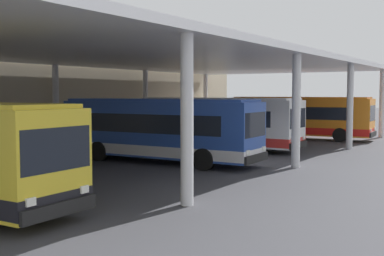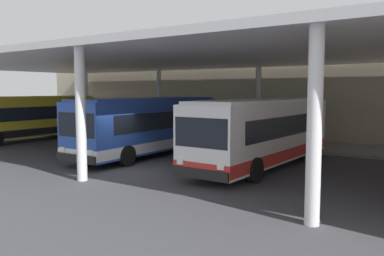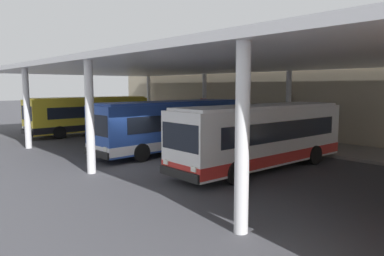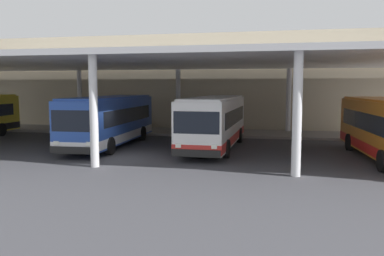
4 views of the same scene
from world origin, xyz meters
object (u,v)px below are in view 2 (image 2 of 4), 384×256
Objects in this scene: bus_nearest_bay at (28,117)px; trash_bin at (181,128)px; bus_middle_bay at (263,132)px; bench_waiting at (209,130)px; bus_second_bay at (149,125)px; banner_sign at (164,111)px.

bus_nearest_bay reaches higher than trash_bin.
bus_nearest_bay is 1.00× the size of bus_middle_bay.
trash_bin is at bearing -179.45° from bench_waiting.
bus_second_bay is 3.32× the size of banner_sign.
banner_sign is (-3.52, -0.88, 1.32)m from bench_waiting.
bus_nearest_bay and bus_second_bay have the same top height.
trash_bin is 1.86m from banner_sign.
bus_nearest_bay is at bearing -134.82° from trash_bin.
bus_second_bay is 1.01× the size of bus_middle_bay.
bus_middle_bay reaches higher than trash_bin.
bus_second_bay is 8.73m from trash_bin.
bus_nearest_bay is 9.83m from banner_sign.
banner_sign reaches higher than bus_middle_bay.
trash_bin is (-10.28, 7.47, -0.98)m from bus_middle_bay.
bus_nearest_bay is 18.15m from bus_middle_bay.
banner_sign is at bearing 45.89° from bus_nearest_bay.
bus_second_bay reaches higher than trash_bin.
banner_sign reaches higher than bus_second_bay.
bus_second_bay is 6.69m from bus_middle_bay.
bench_waiting is (-1.10, 7.92, -0.99)m from bus_second_bay.
bus_second_bay reaches higher than bench_waiting.
trash_bin is at bearing 114.56° from bus_second_bay.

